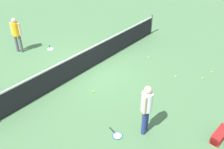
% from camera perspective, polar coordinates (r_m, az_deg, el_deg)
% --- Properties ---
extents(ground_plane, '(40.00, 40.00, 0.00)m').
position_cam_1_polar(ground_plane, '(11.32, -5.12, 1.25)').
color(ground_plane, '#4C7A4C').
extents(court_net, '(10.09, 0.09, 1.07)m').
position_cam_1_polar(court_net, '(11.07, -5.25, 3.47)').
color(court_net, '#4C4C51').
rests_on(court_net, ground_plane).
extents(player_near_side, '(0.53, 0.41, 1.70)m').
position_cam_1_polar(player_near_side, '(7.68, 7.61, -6.84)').
color(player_near_side, navy).
rests_on(player_near_side, ground_plane).
extents(player_far_side, '(0.45, 0.51, 1.70)m').
position_cam_1_polar(player_far_side, '(13.07, -20.33, 8.71)').
color(player_far_side, '#595960').
rests_on(player_far_side, ground_plane).
extents(tennis_racket_near_player, '(0.39, 0.61, 0.03)m').
position_cam_1_polar(tennis_racket_near_player, '(8.14, 1.11, -13.20)').
color(tennis_racket_near_player, blue).
rests_on(tennis_racket_near_player, ground_plane).
extents(tennis_racket_far_player, '(0.46, 0.58, 0.03)m').
position_cam_1_polar(tennis_racket_far_player, '(13.29, -13.43, 5.52)').
color(tennis_racket_far_player, white).
rests_on(tennis_racket_far_player, ground_plane).
extents(tennis_ball_near_player, '(0.07, 0.07, 0.07)m').
position_cam_1_polar(tennis_ball_near_player, '(12.23, 8.08, 3.77)').
color(tennis_ball_near_player, '#C6E033').
rests_on(tennis_ball_near_player, ground_plane).
extents(tennis_ball_by_net, '(0.07, 0.07, 0.07)m').
position_cam_1_polar(tennis_ball_by_net, '(11.77, 21.07, 0.52)').
color(tennis_ball_by_net, '#C6E033').
rests_on(tennis_ball_by_net, ground_plane).
extents(tennis_ball_midcourt, '(0.07, 0.07, 0.07)m').
position_cam_1_polar(tennis_ball_midcourt, '(11.23, 19.30, -0.71)').
color(tennis_ball_midcourt, '#C6E033').
rests_on(tennis_ball_midcourt, ground_plane).
extents(tennis_ball_baseline, '(0.07, 0.07, 0.07)m').
position_cam_1_polar(tennis_ball_baseline, '(11.02, 13.87, -0.38)').
color(tennis_ball_baseline, '#C6E033').
rests_on(tennis_ball_baseline, ground_plane).
extents(tennis_ball_stray_left, '(0.07, 0.07, 0.07)m').
position_cam_1_polar(tennis_ball_stray_left, '(9.85, -4.07, -3.77)').
color(tennis_ball_stray_left, '#C6E033').
rests_on(tennis_ball_stray_left, ground_plane).
extents(equipment_bag, '(0.81, 0.33, 0.28)m').
position_cam_1_polar(equipment_bag, '(8.58, 22.57, -12.27)').
color(equipment_bag, '#B21E1E').
rests_on(equipment_bag, ground_plane).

